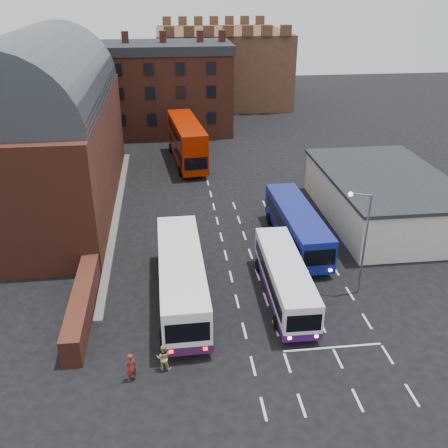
{
  "coord_description": "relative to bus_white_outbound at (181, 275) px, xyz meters",
  "views": [
    {
      "loc": [
        -4.23,
        -25.59,
        19.76
      ],
      "look_at": [
        0.0,
        10.0,
        2.2
      ],
      "focal_mm": 40.0,
      "sensor_mm": 36.0,
      "label": 1
    }
  ],
  "objects": [
    {
      "name": "street_lamp",
      "position": [
        12.07,
        -0.39,
        2.51
      ],
      "size": [
        1.46,
        0.69,
        7.53
      ],
      "rotation": [
        0.0,
        0.0,
        -0.35
      ],
      "color": "slate",
      "rests_on": "ground"
    },
    {
      "name": "pedestrian_beige",
      "position": [
        -1.32,
        -6.59,
        -1.19
      ],
      "size": [
        0.91,
        0.76,
        1.67
      ],
      "primitive_type": "imported",
      "rotation": [
        0.0,
        0.0,
        2.97
      ],
      "color": "tan",
      "rests_on": "ground"
    },
    {
      "name": "bus_blue",
      "position": [
        9.71,
        7.02,
        -0.16
      ],
      "size": [
        3.18,
        11.65,
        3.16
      ],
      "rotation": [
        0.0,
        0.0,
        3.17
      ],
      "color": "navy",
      "rests_on": "ground"
    },
    {
      "name": "ground",
      "position": [
        3.71,
        -2.95,
        -2.03
      ],
      "size": [
        180.0,
        180.0,
        0.0
      ],
      "primitive_type": "plane",
      "color": "black"
    },
    {
      "name": "bus_red_double",
      "position": [
        1.85,
        28.53,
        0.66
      ],
      "size": [
        4.19,
        12.85,
        5.05
      ],
      "rotation": [
        0.0,
        0.0,
        3.25
      ],
      "color": "#A11900",
      "rests_on": "ground"
    },
    {
      "name": "forecourt_wall",
      "position": [
        -6.49,
        -0.95,
        -1.13
      ],
      "size": [
        1.2,
        10.0,
        1.8
      ],
      "primitive_type": "cube",
      "color": "#602B1E",
      "rests_on": "ground"
    },
    {
      "name": "pedestrian_red",
      "position": [
        -3.09,
        -7.24,
        -1.13
      ],
      "size": [
        0.78,
        0.72,
        1.79
      ],
      "primitive_type": "imported",
      "rotation": [
        0.0,
        0.0,
        3.75
      ],
      "color": "maroon",
      "rests_on": "ground"
    },
    {
      "name": "brick_terrace",
      "position": [
        -2.29,
        43.05,
        3.47
      ],
      "size": [
        22.0,
        10.0,
        11.0
      ],
      "primitive_type": "cube",
      "color": "brown",
      "rests_on": "ground"
    },
    {
      "name": "railway_station",
      "position": [
        -11.79,
        18.05,
        5.61
      ],
      "size": [
        12.0,
        28.0,
        16.0
      ],
      "color": "#602B1E",
      "rests_on": "ground"
    },
    {
      "name": "bus_white_outbound",
      "position": [
        0.0,
        0.0,
        0.0
      ],
      "size": [
        3.31,
        12.62,
        3.43
      ],
      "rotation": [
        0.0,
        0.0,
        0.01
      ],
      "color": "white",
      "rests_on": "ground"
    },
    {
      "name": "bus_white_inbound",
      "position": [
        6.97,
        -0.51,
        -0.34
      ],
      "size": [
        2.76,
        10.49,
        2.85
      ],
      "rotation": [
        0.0,
        0.0,
        3.13
      ],
      "color": "white",
      "rests_on": "ground"
    },
    {
      "name": "castle_keep",
      "position": [
        9.71,
        63.05,
        3.97
      ],
      "size": [
        22.0,
        22.0,
        12.0
      ],
      "primitive_type": "cube",
      "color": "brown",
      "rests_on": "ground"
    },
    {
      "name": "cream_building",
      "position": [
        18.71,
        11.05,
        0.13
      ],
      "size": [
        10.4,
        16.4,
        4.25
      ],
      "color": "beige",
      "rests_on": "ground"
    }
  ]
}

